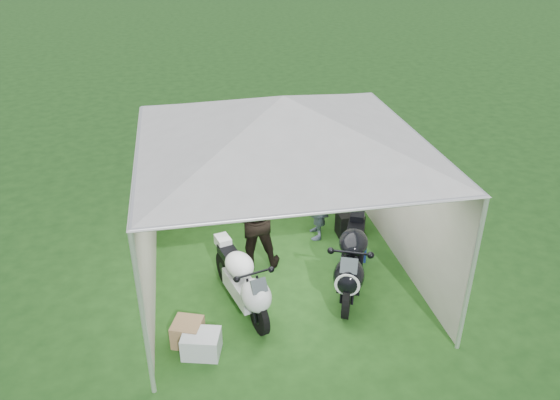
# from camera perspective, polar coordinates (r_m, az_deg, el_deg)

# --- Properties ---
(ground) EXTENTS (80.00, 80.00, 0.00)m
(ground) POSITION_cam_1_polar(r_m,az_deg,el_deg) (8.83, 0.28, -8.06)
(ground) COLOR #1C4315
(ground) RESTS_ON ground
(canopy_tent) EXTENTS (5.66, 5.66, 3.00)m
(canopy_tent) POSITION_cam_1_polar(r_m,az_deg,el_deg) (7.63, 0.28, 7.88)
(canopy_tent) COLOR silver
(canopy_tent) RESTS_ON ground
(motorcycle_white) EXTENTS (0.72, 1.77, 0.89)m
(motorcycle_white) POSITION_cam_1_polar(r_m,az_deg,el_deg) (7.92, -3.82, -8.51)
(motorcycle_white) COLOR black
(motorcycle_white) RESTS_ON ground
(motorcycle_black) EXTENTS (1.01, 1.89, 0.98)m
(motorcycle_black) POSITION_cam_1_polar(r_m,az_deg,el_deg) (8.31, 7.48, -6.32)
(motorcycle_black) COLOR black
(motorcycle_black) RESTS_ON ground
(paddock_stand) EXTENTS (0.45, 0.37, 0.29)m
(paddock_stand) POSITION_cam_1_polar(r_m,az_deg,el_deg) (9.29, 7.83, -5.25)
(paddock_stand) COLOR #2130B5
(paddock_stand) RESTS_ON ground
(person_dark_jacket) EXTENTS (0.89, 0.71, 1.74)m
(person_dark_jacket) POSITION_cam_1_polar(r_m,az_deg,el_deg) (8.69, -2.80, -1.88)
(person_dark_jacket) COLOR black
(person_dark_jacket) RESTS_ON ground
(person_blue_jacket) EXTENTS (0.42, 0.61, 1.59)m
(person_blue_jacket) POSITION_cam_1_polar(r_m,az_deg,el_deg) (9.50, 3.96, 0.36)
(person_blue_jacket) COLOR slate
(person_blue_jacket) RESTS_ON ground
(equipment_box) EXTENTS (0.45, 0.36, 0.45)m
(equipment_box) POSITION_cam_1_polar(r_m,az_deg,el_deg) (9.87, 7.29, -2.48)
(equipment_box) COLOR black
(equipment_box) RESTS_ON ground
(crate_0) EXTENTS (0.57, 0.50, 0.33)m
(crate_0) POSITION_cam_1_polar(r_m,az_deg,el_deg) (7.50, -8.21, -14.64)
(crate_0) COLOR silver
(crate_0) RESTS_ON ground
(crate_1) EXTENTS (0.49, 0.49, 0.34)m
(crate_1) POSITION_cam_1_polar(r_m,az_deg,el_deg) (7.68, -9.61, -13.47)
(crate_1) COLOR #94704B
(crate_1) RESTS_ON ground
(crate_2) EXTENTS (0.34, 0.32, 0.20)m
(crate_2) POSITION_cam_1_polar(r_m,az_deg,el_deg) (7.55, -8.77, -14.99)
(crate_2) COLOR #B2B7BA
(crate_2) RESTS_ON ground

